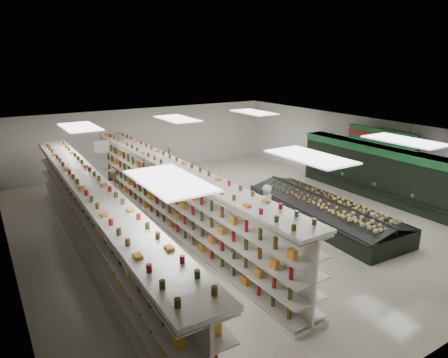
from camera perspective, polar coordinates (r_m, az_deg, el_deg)
floor at (r=14.66m, az=0.51°, el=-5.69°), size 16.00×16.00×0.00m
ceiling at (r=13.75m, az=0.55°, el=6.72°), size 14.00×16.00×0.02m
wall_back at (r=21.11m, az=-11.27°, el=5.58°), size 14.00×0.02×3.20m
wall_left at (r=12.10m, az=-28.78°, el=-4.75°), size 0.02×16.00×3.20m
wall_right at (r=18.71m, az=18.96°, el=3.54°), size 0.02×16.00×3.20m
produce_wall_case at (r=17.55m, az=21.62°, el=1.21°), size 0.93×8.00×2.20m
aisle_sign_near at (r=10.43m, az=-11.24°, el=0.55°), size 0.52×0.06×0.75m
aisle_sign_far at (r=14.15m, az=-17.12°, el=4.41°), size 0.52×0.06×0.75m
hortifruti_banner at (r=17.02m, az=21.55°, el=5.64°), size 0.12×3.20×0.95m
gondola_left at (r=11.84m, az=-17.91°, el=-6.62°), size 1.27×13.50×2.34m
gondola_center at (r=13.64m, az=-7.18°, el=-2.85°), size 1.21×13.23×2.29m
produce_island at (r=14.69m, az=13.97°, el=-4.38°), size 2.55×6.32×0.93m
soda_endcap at (r=19.17m, az=-9.02°, el=1.83°), size 1.36×1.16×1.47m
shopper_main at (r=13.12m, az=5.90°, el=-4.44°), size 0.65×0.44×1.75m
shopper_background at (r=15.79m, az=-15.37°, el=-1.44°), size 0.86×0.94×1.65m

